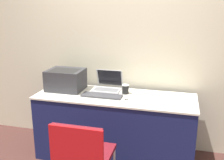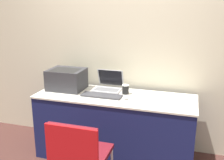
{
  "view_description": "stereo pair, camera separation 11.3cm",
  "coord_description": "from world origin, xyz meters",
  "px_view_note": "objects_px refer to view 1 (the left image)",
  "views": [
    {
      "loc": [
        0.71,
        -2.51,
        1.82
      ],
      "look_at": [
        -0.04,
        0.35,
        0.98
      ],
      "focal_mm": 42.0,
      "sensor_mm": 36.0,
      "label": 1
    },
    {
      "loc": [
        0.82,
        -2.48,
        1.82
      ],
      "look_at": [
        -0.04,
        0.35,
        0.98
      ],
      "focal_mm": 42.0,
      "sensor_mm": 36.0,
      "label": 2
    }
  ],
  "objects_px": {
    "printer": "(66,79)",
    "laptop_left": "(108,85)",
    "coffee_cup": "(125,89)",
    "mouse": "(126,98)",
    "external_keyboard": "(102,96)",
    "chair": "(82,153)"
  },
  "relations": [
    {
      "from": "printer",
      "to": "laptop_left",
      "type": "distance_m",
      "value": 0.53
    },
    {
      "from": "laptop_left",
      "to": "coffee_cup",
      "type": "height_order",
      "value": "laptop_left"
    },
    {
      "from": "mouse",
      "to": "printer",
      "type": "bearing_deg",
      "value": 168.81
    },
    {
      "from": "external_keyboard",
      "to": "coffee_cup",
      "type": "xyz_separation_m",
      "value": [
        0.24,
        0.17,
        0.05
      ]
    },
    {
      "from": "external_keyboard",
      "to": "chair",
      "type": "xyz_separation_m",
      "value": [
        0.07,
        -0.85,
        -0.25
      ]
    },
    {
      "from": "coffee_cup",
      "to": "mouse",
      "type": "bearing_deg",
      "value": -75.83
    },
    {
      "from": "printer",
      "to": "coffee_cup",
      "type": "height_order",
      "value": "printer"
    },
    {
      "from": "external_keyboard",
      "to": "mouse",
      "type": "relative_size",
      "value": 8.06
    },
    {
      "from": "coffee_cup",
      "to": "chair",
      "type": "xyz_separation_m",
      "value": [
        -0.17,
        -1.02,
        -0.29
      ]
    },
    {
      "from": "laptop_left",
      "to": "chair",
      "type": "xyz_separation_m",
      "value": [
        0.08,
        -1.12,
        -0.29
      ]
    },
    {
      "from": "laptop_left",
      "to": "mouse",
      "type": "bearing_deg",
      "value": -45.03
    },
    {
      "from": "laptop_left",
      "to": "external_keyboard",
      "type": "bearing_deg",
      "value": -88.87
    },
    {
      "from": "coffee_cup",
      "to": "chair",
      "type": "relative_size",
      "value": 0.13
    },
    {
      "from": "external_keyboard",
      "to": "coffee_cup",
      "type": "distance_m",
      "value": 0.3
    },
    {
      "from": "printer",
      "to": "external_keyboard",
      "type": "xyz_separation_m",
      "value": [
        0.51,
        -0.14,
        -0.13
      ]
    },
    {
      "from": "laptop_left",
      "to": "coffee_cup",
      "type": "distance_m",
      "value": 0.27
    },
    {
      "from": "laptop_left",
      "to": "external_keyboard",
      "type": "relative_size",
      "value": 0.71
    },
    {
      "from": "coffee_cup",
      "to": "mouse",
      "type": "height_order",
      "value": "coffee_cup"
    },
    {
      "from": "mouse",
      "to": "laptop_left",
      "type": "bearing_deg",
      "value": 134.97
    },
    {
      "from": "laptop_left",
      "to": "mouse",
      "type": "height_order",
      "value": "laptop_left"
    },
    {
      "from": "external_keyboard",
      "to": "coffee_cup",
      "type": "bearing_deg",
      "value": 35.24
    },
    {
      "from": "printer",
      "to": "mouse",
      "type": "height_order",
      "value": "printer"
    }
  ]
}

